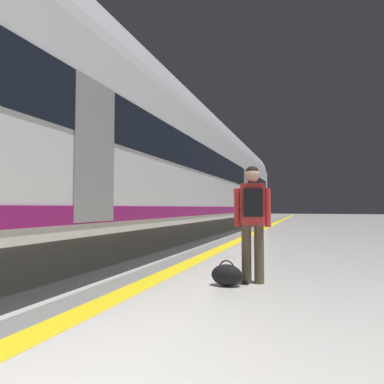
# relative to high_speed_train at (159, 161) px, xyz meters

# --- Properties ---
(safety_line_strip) EXTENTS (0.36, 80.00, 0.01)m
(safety_line_strip) POSITION_rel_high_speed_train_xyz_m (2.05, -0.05, -2.50)
(safety_line_strip) COLOR yellow
(safety_line_strip) RESTS_ON ground
(tactile_edge_band) EXTENTS (0.56, 80.00, 0.01)m
(tactile_edge_band) POSITION_rel_high_speed_train_xyz_m (1.75, -0.05, -2.50)
(tactile_edge_band) COLOR slate
(tactile_edge_band) RESTS_ON ground
(high_speed_train) EXTENTS (2.94, 33.73, 4.97)m
(high_speed_train) POSITION_rel_high_speed_train_xyz_m (0.00, 0.00, 0.00)
(high_speed_train) COLOR #38383D
(high_speed_train) RESTS_ON ground
(passenger_near) EXTENTS (0.52, 0.38, 1.71)m
(passenger_near) POSITION_rel_high_speed_train_xyz_m (3.52, -4.24, -1.49)
(passenger_near) COLOR brown
(passenger_near) RESTS_ON ground
(duffel_bag_near) EXTENTS (0.44, 0.26, 0.36)m
(duffel_bag_near) POSITION_rel_high_speed_train_xyz_m (3.20, -4.51, -2.35)
(duffel_bag_near) COLOR black
(duffel_bag_near) RESTS_ON ground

